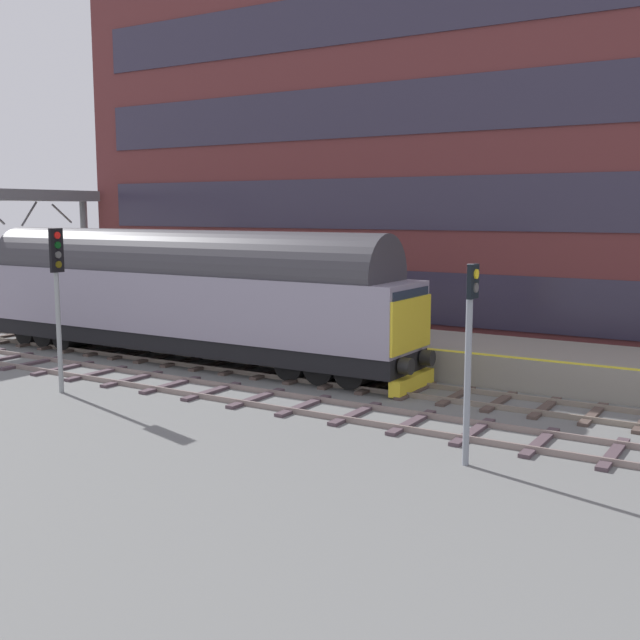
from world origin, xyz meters
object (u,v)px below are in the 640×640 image
Objects in this scene: signal_post_mid at (57,287)px; platform_number_sign at (357,304)px; diesel_locomotive at (177,292)px; signal_post_near at (470,341)px; waiting_passenger at (197,295)px.

platform_number_sign is (7.44, -5.86, -0.89)m from signal_post_mid.
diesel_locomotive is at bearing 106.81° from platform_number_sign.
diesel_locomotive reaches higher than signal_post_near.
signal_post_near is 2.60× the size of waiting_passenger.
diesel_locomotive is 5.60m from signal_post_mid.
diesel_locomotive is 4.37× the size of signal_post_near.
signal_post_mid is (-5.55, -0.39, 0.67)m from diesel_locomotive.
diesel_locomotive is at bearing 97.08° from waiting_passenger.
diesel_locomotive reaches higher than waiting_passenger.
signal_post_mid is (0.00, 12.62, 0.48)m from signal_post_near.
waiting_passenger is (8.61, 2.11, -1.16)m from signal_post_mid.
signal_post_mid is 8.94m from waiting_passenger.
signal_post_mid is 2.95× the size of waiting_passenger.
diesel_locomotive is 3.55m from waiting_passenger.
diesel_locomotive is 14.15m from signal_post_near.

